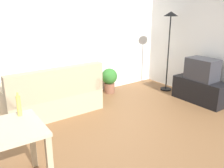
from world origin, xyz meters
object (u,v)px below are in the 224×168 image
potted_plant (109,79)px  torchiere_lamp (170,30)px  tv_stand (200,91)px  couch (53,98)px  bottle_squat (19,105)px  tv (202,69)px

potted_plant → torchiere_lamp: bearing=-27.9°
tv_stand → potted_plant: (-1.21, 1.56, 0.09)m
couch → torchiere_lamp: (2.72, -0.33, 1.11)m
bottle_squat → potted_plant: bearing=35.2°
couch → bottle_squat: size_ratio=6.35×
torchiere_lamp → potted_plant: torchiere_lamp is taller
tv → torchiere_lamp: bearing=0.2°
tv_stand → bottle_squat: size_ratio=3.99×
potted_plant → tv: bearing=-52.2°
tv_stand → bottle_squat: 3.74m
couch → tv_stand: size_ratio=1.59×
potted_plant → bottle_squat: bearing=-144.8°
tv_stand → tv: bearing=-90.0°
tv → potted_plant: bearing=37.8°
couch → bottle_squat: bearing=56.1°
torchiere_lamp → potted_plant: 1.74m
tv → bottle_squat: bottle_squat is taller
tv_stand → torchiere_lamp: size_ratio=0.61×
tv_stand → tv: 0.46m
potted_plant → couch: bearing=-168.3°
tv → couch: bearing=65.4°
couch → tv_stand: (2.72, -1.25, -0.07)m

